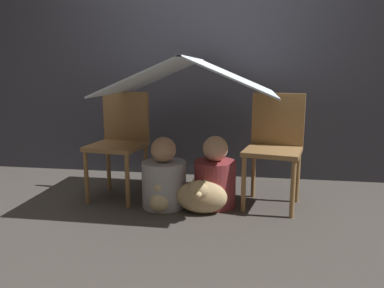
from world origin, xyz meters
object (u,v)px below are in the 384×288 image
at_px(chair_right, 275,143).
at_px(dog, 201,196).
at_px(chair_left, 120,139).
at_px(person_front, 164,179).
at_px(person_second, 215,178).

relative_size(chair_right, dog, 2.29).
xyz_separation_m(chair_left, person_front, (0.43, -0.19, -0.28)).
bearing_deg(chair_right, dog, -138.06).
height_order(chair_left, person_front, chair_left).
height_order(chair_right, dog, chair_right).
xyz_separation_m(person_front, dog, (0.32, -0.12, -0.08)).
bearing_deg(chair_left, dog, -15.65).
bearing_deg(person_second, dog, -113.51).
bearing_deg(person_front, chair_right, 12.52).
bearing_deg(person_front, dog, -21.12).
bearing_deg(person_front, person_second, 9.89).
xyz_separation_m(person_front, person_second, (0.41, 0.07, 0.01)).
height_order(chair_left, chair_right, same).
xyz_separation_m(chair_right, person_second, (-0.47, -0.12, -0.27)).
height_order(chair_right, person_second, chair_right).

